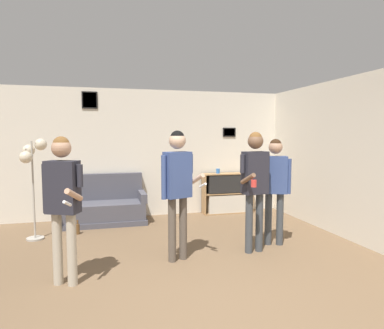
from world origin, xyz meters
name	(u,v)px	position (x,y,z in m)	size (l,w,h in m)	color
ground_plane	(230,325)	(0.00, 0.00, 0.00)	(20.00, 20.00, 0.00)	brown
wall_back	(155,153)	(0.00, 4.51, 1.35)	(8.06, 0.08, 2.70)	silver
wall_right	(339,158)	(2.86, 2.24, 1.35)	(0.06, 6.88, 2.70)	silver
couch	(104,207)	(-1.09, 4.10, 0.31)	(1.62, 0.80, 0.95)	#4C4C56
bookshelf	(227,193)	(1.59, 4.29, 0.45)	(1.13, 0.30, 0.90)	#A87F51
floor_lamp	(32,161)	(-2.22, 3.26, 1.32)	(0.41, 0.44, 1.69)	#ADA89E
person_player_foreground_left	(63,194)	(-1.55, 1.29, 1.07)	(0.46, 0.58, 1.73)	#B7AD99
person_player_foreground_center	(178,180)	(-0.11, 1.72, 1.13)	(0.58, 0.43, 1.80)	brown
person_watcher_holding_cup	(255,178)	(1.06, 1.76, 1.11)	(0.49, 0.49, 1.79)	#3D4247
person_spectator_near_bookshelf	(275,180)	(1.52, 2.01, 1.03)	(0.47, 0.31, 1.68)	#3D4247
bottle_on_floor	(78,229)	(-1.55, 3.39, 0.10)	(0.07, 0.07, 0.25)	brown
drinking_cup	(218,171)	(1.36, 4.29, 0.95)	(0.08, 0.08, 0.10)	blue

